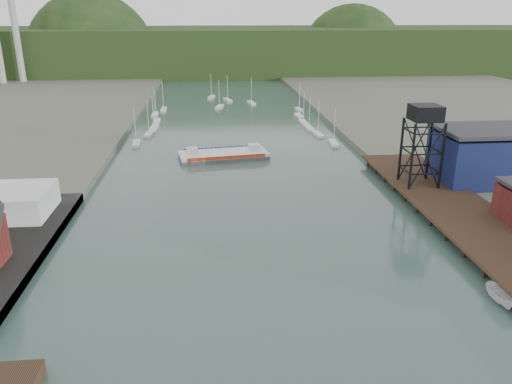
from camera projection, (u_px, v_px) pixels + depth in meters
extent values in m
cube|color=black|center=(457.00, 208.00, 89.45)|extent=(14.00, 70.00, 0.50)
cylinder|color=black|center=(424.00, 215.00, 89.32)|extent=(0.60, 0.60, 2.20)
cylinder|color=black|center=(488.00, 212.00, 90.33)|extent=(0.60, 0.60, 2.20)
cylinder|color=black|center=(412.00, 157.00, 96.11)|extent=(0.50, 0.50, 13.00)
cylinder|color=black|center=(442.00, 156.00, 96.62)|extent=(0.50, 0.50, 13.00)
cylinder|color=black|center=(401.00, 149.00, 101.74)|extent=(0.50, 0.50, 13.00)
cylinder|color=black|center=(429.00, 149.00, 102.24)|extent=(0.50, 0.50, 13.00)
cube|color=black|center=(426.00, 113.00, 96.47)|extent=(5.50, 5.50, 3.00)
cube|color=#0D193A|center=(486.00, 158.00, 103.02)|extent=(20.00, 14.00, 10.00)
cube|color=#2D2D33|center=(491.00, 130.00, 101.02)|extent=(20.50, 14.50, 0.80)
cube|color=silver|center=(136.00, 144.00, 139.70)|extent=(2.67, 7.65, 0.90)
cube|color=silver|center=(149.00, 134.00, 150.58)|extent=(2.81, 7.67, 0.90)
cube|color=silver|center=(154.00, 128.00, 158.94)|extent=(2.35, 7.59, 0.90)
cube|color=silver|center=(157.00, 121.00, 168.22)|extent=(2.01, 7.50, 0.90)
cube|color=silver|center=(155.00, 115.00, 179.54)|extent=(2.00, 7.50, 0.90)
cube|color=silver|center=(164.00, 109.00, 188.96)|extent=(2.16, 7.54, 0.90)
cube|color=silver|center=(334.00, 143.00, 139.81)|extent=(2.53, 7.62, 0.90)
cube|color=silver|center=(318.00, 134.00, 150.38)|extent=(2.76, 7.67, 0.90)
cube|color=silver|center=(309.00, 128.00, 158.53)|extent=(2.22, 7.56, 0.90)
cube|color=silver|center=(303.00, 122.00, 166.94)|extent=(2.18, 7.54, 0.90)
cube|color=silver|center=(299.00, 116.00, 177.37)|extent=(2.46, 7.61, 0.90)
cube|color=silver|center=(299.00, 110.00, 188.43)|extent=(2.48, 7.61, 0.90)
cube|color=silver|center=(219.00, 107.00, 194.34)|extent=(3.78, 7.76, 0.90)
cube|color=silver|center=(251.00, 103.00, 202.95)|extent=(3.31, 7.74, 0.90)
cube|color=silver|center=(228.00, 100.00, 209.66)|extent=(3.76, 7.76, 0.90)
cube|color=silver|center=(211.00, 97.00, 216.58)|extent=(3.40, 7.74, 0.90)
cylinder|color=#ABAAA5|center=(14.00, 23.00, 246.21)|extent=(3.20, 3.20, 60.00)
cube|color=black|center=(219.00, 50.00, 321.85)|extent=(500.00, 120.00, 28.00)
sphere|color=black|center=(93.00, 58.00, 316.44)|extent=(80.00, 80.00, 80.00)
sphere|color=black|center=(351.00, 58.00, 340.87)|extent=(70.00, 70.00, 70.00)
cube|color=#48474A|center=(224.00, 157.00, 126.76)|extent=(23.21, 12.12, 0.88)
cube|color=silver|center=(224.00, 154.00, 126.49)|extent=(23.21, 12.12, 0.71)
cube|color=red|center=(227.00, 158.00, 122.35)|extent=(19.25, 3.10, 0.80)
cube|color=navy|center=(220.00, 148.00, 130.51)|extent=(19.25, 3.10, 0.80)
cube|color=silver|center=(192.00, 151.00, 124.33)|extent=(3.03, 3.03, 1.77)
cube|color=silver|center=(254.00, 148.00, 127.94)|extent=(3.03, 3.03, 1.77)
imported|color=silver|center=(500.00, 297.00, 63.05)|extent=(2.30, 5.54, 2.10)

